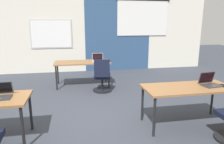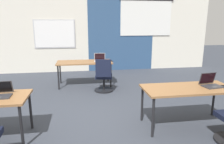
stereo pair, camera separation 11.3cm
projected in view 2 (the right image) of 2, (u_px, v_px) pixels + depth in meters
name	position (u px, v px, depth m)	size (l,w,h in m)	color
ground_plane	(88.00, 117.00, 4.14)	(24.00, 24.00, 0.00)	#383D47
back_wall_assembly	(84.00, 34.00, 7.85)	(10.00, 0.27, 2.80)	silver
desk_near_right	(188.00, 91.00, 3.67)	(1.60, 0.70, 0.72)	olive
desk_far_center	(84.00, 64.00, 6.10)	(1.60, 0.70, 0.72)	olive
laptop_near_right_end	(211.00, 83.00, 3.73)	(0.37, 0.33, 0.23)	#333338
laptop_far_right	(100.00, 59.00, 6.16)	(0.35, 0.32, 0.23)	#B7B7BC
mousepad_far_right	(109.00, 61.00, 6.17)	(0.22, 0.19, 0.00)	black
mouse_far_right	(109.00, 60.00, 6.16)	(0.06, 0.10, 0.03)	silver
chair_far_right	(104.00, 78.00, 5.58)	(0.52, 0.57, 0.92)	black
laptop_near_left_inner	(0.00, 93.00, 3.22)	(0.35, 0.33, 0.22)	#333338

